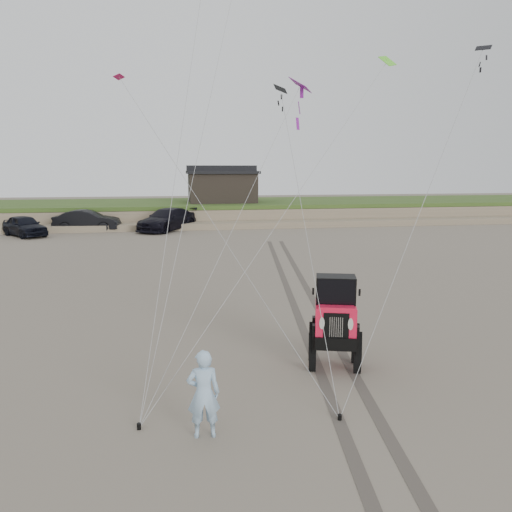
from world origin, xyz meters
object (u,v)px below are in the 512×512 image
Objects in this scene: truck_a at (24,226)px; man at (204,394)px; cabin at (222,186)px; truck_c at (167,220)px; truck_b at (87,221)px; jeep at (335,332)px.

truck_a is 2.69× the size of man.
cabin is 1.08× the size of truck_c.
cabin is at bearing -54.18° from truck_b.
truck_b is at bearing -76.47° from man.
man reaches higher than truck_b.
man is at bearing -55.13° from truck_c.
truck_b is (3.95, 2.35, 0.06)m from truck_a.
truck_a is (-15.10, -8.55, -2.48)m from cabin.
truck_b is 3.00× the size of man.
truck_c is (6.12, -0.69, 0.05)m from truck_b.
truck_a is at bearing 133.93° from jeep.
jeep reaches higher than truck_b.
cabin is 1.32× the size of jeep.
jeep is at bearing -99.52° from truck_a.
truck_b is 32.52m from man.
truck_a is at bearing -150.48° from cabin.
jeep is (-0.90, -35.33, -2.33)m from cabin.
truck_b is at bearing -6.75° from truck_a.
man is (-3.35, -2.65, -0.08)m from jeep.
cabin reaches higher than truck_c.
cabin is 35.42m from jeep.
man reaches higher than truck_a.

